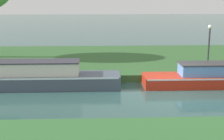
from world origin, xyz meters
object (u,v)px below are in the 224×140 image
red_narrowboat (209,77)px  mooring_post_near (76,66)px  lamp_post (209,40)px  slate_barge (14,77)px

red_narrowboat → mooring_post_near: 7.14m
red_narrowboat → mooring_post_near: (-6.96, 1.59, 0.29)m
lamp_post → mooring_post_near: (-7.75, -0.97, -1.23)m
red_narrowboat → slate_barge: bearing=180.0°
mooring_post_near → lamp_post: bearing=7.1°
red_narrowboat → lamp_post: lamp_post is taller
slate_barge → lamp_post: 11.18m
red_narrowboat → mooring_post_near: bearing=167.1°
lamp_post → slate_barge: bearing=-166.6°
slate_barge → mooring_post_near: bearing=27.6°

